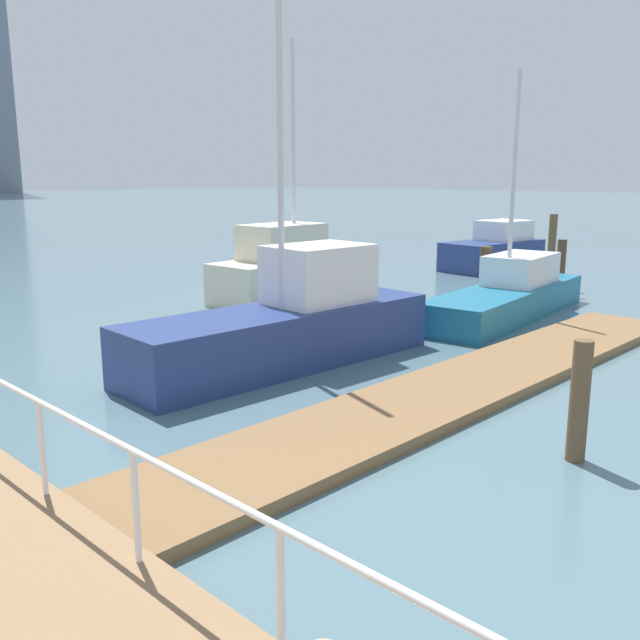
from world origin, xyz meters
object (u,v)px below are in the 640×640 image
moored_boat_0 (290,323)px  moored_boat_5 (291,269)px  moored_boat_2 (510,294)px  moored_boat_4 (494,250)px

moored_boat_0 → moored_boat_5: moored_boat_0 is taller
moored_boat_5 → moored_boat_0: bearing=-133.7°
moored_boat_2 → moored_boat_4: bearing=32.6°
moored_boat_5 → moored_boat_4: bearing=-5.6°
moored_boat_0 → moored_boat_4: size_ratio=1.64×
moored_boat_2 → moored_boat_5: (-2.26, 6.22, 0.32)m
moored_boat_4 → moored_boat_5: bearing=174.4°
moored_boat_2 → moored_boat_4: moored_boat_2 is taller
moored_boat_0 → moored_boat_5: (5.20, 5.45, 0.08)m
moored_boat_0 → moored_boat_4: (15.59, 4.43, -0.07)m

